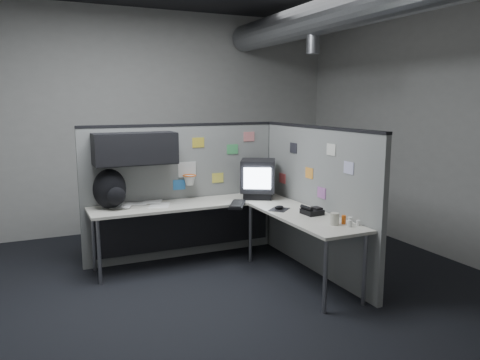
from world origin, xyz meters
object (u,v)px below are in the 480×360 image
backpack (110,189)px  monitor (258,178)px  keyboard (237,204)px  phone (312,211)px  desk (220,216)px

backpack → monitor: bearing=-2.3°
monitor → keyboard: monitor is taller
monitor → keyboard: size_ratio=1.29×
monitor → phone: 1.04m
phone → monitor: bearing=103.0°
keyboard → backpack: backpack is taller
monitor → phone: (0.12, -1.01, -0.20)m
monitor → backpack: (-1.74, 0.12, -0.03)m
monitor → keyboard: 0.58m
monitor → phone: bearing=-99.3°
monitor → phone: size_ratio=2.64×
backpack → phone: bearing=-29.7°
keyboard → phone: bearing=-65.5°
backpack → desk: bearing=-15.9°
monitor → phone: monitor is taller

